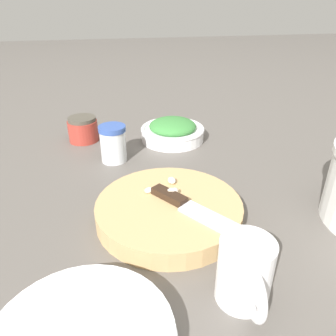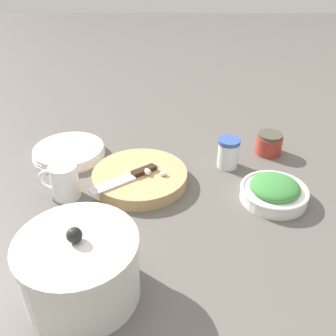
# 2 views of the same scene
# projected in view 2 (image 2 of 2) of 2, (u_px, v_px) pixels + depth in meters

# --- Properties ---
(ground_plane) EXTENTS (5.00, 5.00, 0.00)m
(ground_plane) POSITION_uv_depth(u_px,v_px,m) (175.00, 189.00, 1.01)
(ground_plane) COLOR #56514C
(cutting_board) EXTENTS (0.26, 0.26, 0.03)m
(cutting_board) POSITION_uv_depth(u_px,v_px,m) (140.00, 177.00, 1.02)
(cutting_board) COLOR tan
(cutting_board) RESTS_ON ground_plane
(chef_knife) EXTENTS (0.17, 0.14, 0.01)m
(chef_knife) POSITION_uv_depth(u_px,v_px,m) (128.00, 177.00, 0.98)
(chef_knife) COLOR black
(chef_knife) RESTS_ON cutting_board
(garlic_cloves) EXTENTS (0.07, 0.07, 0.02)m
(garlic_cloves) POSITION_uv_depth(u_px,v_px,m) (151.00, 171.00, 1.01)
(garlic_cloves) COLOR beige
(garlic_cloves) RESTS_ON cutting_board
(herb_bowl) EXTENTS (0.17, 0.17, 0.06)m
(herb_bowl) POSITION_uv_depth(u_px,v_px,m) (274.00, 191.00, 0.95)
(herb_bowl) COLOR white
(herb_bowl) RESTS_ON ground_plane
(spice_jar) EXTENTS (0.06, 0.06, 0.09)m
(spice_jar) POSITION_uv_depth(u_px,v_px,m) (228.00, 153.00, 1.08)
(spice_jar) COLOR silver
(spice_jar) RESTS_ON ground_plane
(coffee_mug) EXTENTS (0.11, 0.07, 0.09)m
(coffee_mug) POSITION_uv_depth(u_px,v_px,m) (64.00, 181.00, 0.96)
(coffee_mug) COLOR white
(coffee_mug) RESTS_ON ground_plane
(plate_stack) EXTENTS (0.22, 0.22, 0.03)m
(plate_stack) POSITION_uv_depth(u_px,v_px,m) (69.00, 152.00, 1.15)
(plate_stack) COLOR white
(plate_stack) RESTS_ON ground_plane
(honey_jar) EXTENTS (0.08, 0.08, 0.07)m
(honey_jar) POSITION_uv_depth(u_px,v_px,m) (269.00, 144.00, 1.15)
(honey_jar) COLOR #9E3328
(honey_jar) RESTS_ON ground_plane
(stock_pot) EXTENTS (0.22, 0.22, 0.16)m
(stock_pot) POSITION_uv_depth(u_px,v_px,m) (80.00, 268.00, 0.68)
(stock_pot) COLOR silver
(stock_pot) RESTS_ON ground_plane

